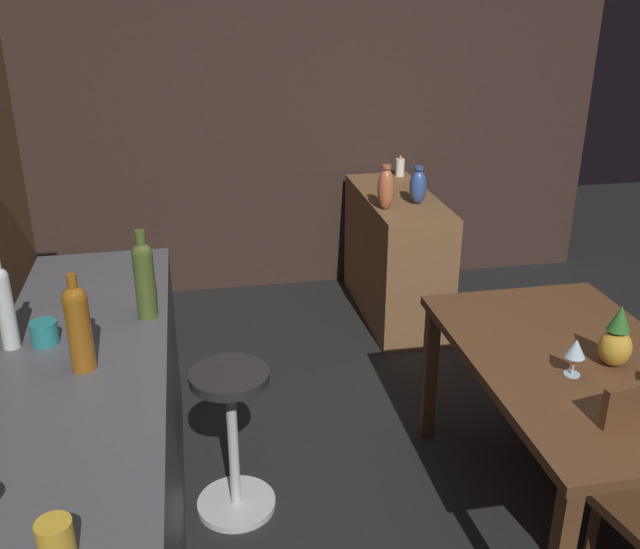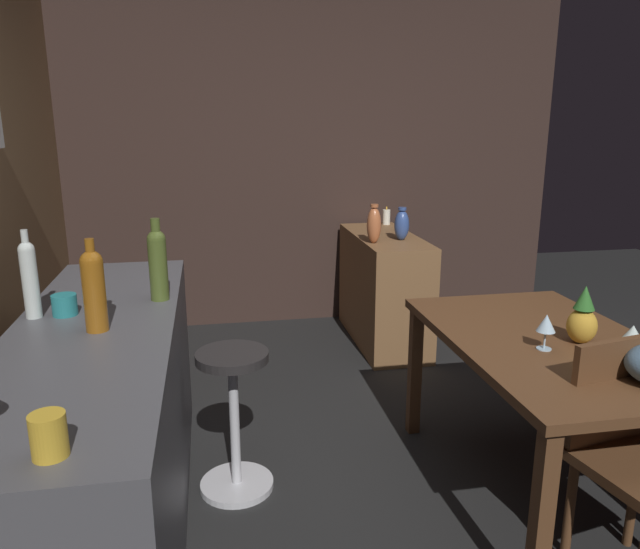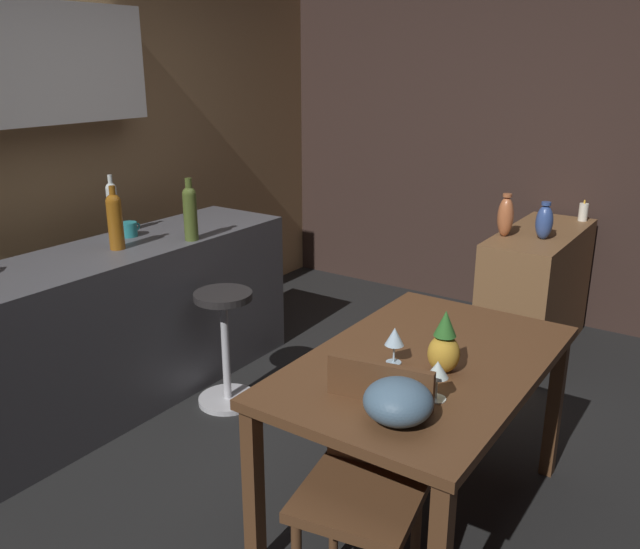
{
  "view_description": "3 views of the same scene",
  "coord_description": "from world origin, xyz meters",
  "px_view_note": "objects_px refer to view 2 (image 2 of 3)",
  "views": [
    {
      "loc": [
        -2.3,
        1.0,
        2.13
      ],
      "look_at": [
        0.69,
        0.43,
        0.83
      ],
      "focal_mm": 40.19,
      "sensor_mm": 36.0,
      "label": 1
    },
    {
      "loc": [
        -2.3,
        0.97,
        1.65
      ],
      "look_at": [
        0.69,
        0.41,
        0.86
      ],
      "focal_mm": 33.77,
      "sensor_mm": 36.0,
      "label": 2
    },
    {
      "loc": [
        -2.3,
        -1.43,
        1.87
      ],
      "look_at": [
        0.35,
        0.38,
        0.82
      ],
      "focal_mm": 36.89,
      "sensor_mm": 36.0,
      "label": 3
    }
  ],
  "objects_px": {
    "chair_near_window": "(633,452)",
    "cup_teal": "(65,305)",
    "wine_glass_left": "(633,334)",
    "wine_bottle_clear": "(30,277)",
    "bar_stool": "(234,417)",
    "cup_mustard": "(49,435)",
    "vase_ceramic_blue": "(402,225)",
    "pineapple_centerpiece": "(583,319)",
    "wine_bottle_olive": "(158,261)",
    "vase_copper": "(374,225)",
    "dining_table": "(549,358)",
    "wine_glass_right": "(546,324)",
    "pillar_candle_tall": "(386,217)",
    "sideboard_cabinet": "(384,289)",
    "wine_bottle_amber": "(94,287)"
  },
  "relations": [
    {
      "from": "wine_glass_left",
      "to": "pillar_candle_tall",
      "type": "height_order",
      "value": "pillar_candle_tall"
    },
    {
      "from": "wine_glass_left",
      "to": "wine_glass_right",
      "type": "xyz_separation_m",
      "value": [
        0.17,
        0.26,
        -0.0
      ]
    },
    {
      "from": "wine_bottle_amber",
      "to": "vase_copper",
      "type": "distance_m",
      "value": 2.31
    },
    {
      "from": "wine_glass_left",
      "to": "wine_bottle_clear",
      "type": "height_order",
      "value": "wine_bottle_clear"
    },
    {
      "from": "wine_bottle_olive",
      "to": "cup_mustard",
      "type": "distance_m",
      "value": 1.24
    },
    {
      "from": "wine_glass_left",
      "to": "wine_bottle_clear",
      "type": "relative_size",
      "value": 0.42
    },
    {
      "from": "pineapple_centerpiece",
      "to": "wine_bottle_olive",
      "type": "distance_m",
      "value": 1.79
    },
    {
      "from": "dining_table",
      "to": "wine_glass_right",
      "type": "relative_size",
      "value": 9.18
    },
    {
      "from": "vase_ceramic_blue",
      "to": "pineapple_centerpiece",
      "type": "bearing_deg",
      "value": -174.41
    },
    {
      "from": "chair_near_window",
      "to": "vase_ceramic_blue",
      "type": "relative_size",
      "value": 3.82
    },
    {
      "from": "bar_stool",
      "to": "wine_glass_left",
      "type": "height_order",
      "value": "wine_glass_left"
    },
    {
      "from": "wine_glass_left",
      "to": "vase_copper",
      "type": "relative_size",
      "value": 0.54
    },
    {
      "from": "wine_bottle_clear",
      "to": "cup_mustard",
      "type": "distance_m",
      "value": 1.12
    },
    {
      "from": "pineapple_centerpiece",
      "to": "bar_stool",
      "type": "bearing_deg",
      "value": 76.74
    },
    {
      "from": "sideboard_cabinet",
      "to": "cup_teal",
      "type": "distance_m",
      "value": 2.62
    },
    {
      "from": "cup_mustard",
      "to": "vase_copper",
      "type": "bearing_deg",
      "value": -29.79
    },
    {
      "from": "bar_stool",
      "to": "cup_mustard",
      "type": "xyz_separation_m",
      "value": [
        -1.14,
        0.45,
        0.6
      ]
    },
    {
      "from": "vase_copper",
      "to": "wine_bottle_clear",
      "type": "bearing_deg",
      "value": 130.48
    },
    {
      "from": "cup_teal",
      "to": "vase_ceramic_blue",
      "type": "xyz_separation_m",
      "value": [
        1.59,
        -1.9,
        -0.01
      ]
    },
    {
      "from": "wine_glass_right",
      "to": "wine_bottle_clear",
      "type": "xyz_separation_m",
      "value": [
        0.3,
        2.01,
        0.22
      ]
    },
    {
      "from": "sideboard_cabinet",
      "to": "wine_bottle_clear",
      "type": "relative_size",
      "value": 3.17
    },
    {
      "from": "wine_bottle_amber",
      "to": "pillar_candle_tall",
      "type": "relative_size",
      "value": 2.36
    },
    {
      "from": "chair_near_window",
      "to": "cup_mustard",
      "type": "height_order",
      "value": "cup_mustard"
    },
    {
      "from": "vase_copper",
      "to": "vase_ceramic_blue",
      "type": "distance_m",
      "value": 0.23
    },
    {
      "from": "chair_near_window",
      "to": "vase_copper",
      "type": "distance_m",
      "value": 2.32
    },
    {
      "from": "chair_near_window",
      "to": "vase_copper",
      "type": "bearing_deg",
      "value": 8.6
    },
    {
      "from": "wine_glass_left",
      "to": "cup_mustard",
      "type": "bearing_deg",
      "value": 106.81
    },
    {
      "from": "pineapple_centerpiece",
      "to": "cup_mustard",
      "type": "relative_size",
      "value": 2.11
    },
    {
      "from": "chair_near_window",
      "to": "wine_glass_left",
      "type": "height_order",
      "value": "same"
    },
    {
      "from": "pineapple_centerpiece",
      "to": "vase_ceramic_blue",
      "type": "height_order",
      "value": "vase_ceramic_blue"
    },
    {
      "from": "chair_near_window",
      "to": "wine_bottle_clear",
      "type": "relative_size",
      "value": 2.55
    },
    {
      "from": "pillar_candle_tall",
      "to": "wine_bottle_olive",
      "type": "bearing_deg",
      "value": 141.97
    },
    {
      "from": "sideboard_cabinet",
      "to": "wine_glass_right",
      "type": "height_order",
      "value": "wine_glass_right"
    },
    {
      "from": "wine_bottle_clear",
      "to": "cup_mustard",
      "type": "height_order",
      "value": "wine_bottle_clear"
    },
    {
      "from": "wine_bottle_olive",
      "to": "wine_glass_left",
      "type": "bearing_deg",
      "value": -109.31
    },
    {
      "from": "vase_ceramic_blue",
      "to": "wine_bottle_olive",
      "type": "bearing_deg",
      "value": 132.98
    },
    {
      "from": "dining_table",
      "to": "wine_glass_left",
      "type": "xyz_separation_m",
      "value": [
        -0.27,
        -0.17,
        0.2
      ]
    },
    {
      "from": "sideboard_cabinet",
      "to": "wine_glass_right",
      "type": "relative_size",
      "value": 7.42
    },
    {
      "from": "wine_bottle_amber",
      "to": "vase_ceramic_blue",
      "type": "bearing_deg",
      "value": -44.13
    },
    {
      "from": "cup_mustard",
      "to": "pillar_candle_tall",
      "type": "xyz_separation_m",
      "value": [
        3.31,
        -1.79,
        -0.07
      ]
    },
    {
      "from": "sideboard_cabinet",
      "to": "cup_mustard",
      "type": "distance_m",
      "value": 3.34
    },
    {
      "from": "wine_glass_right",
      "to": "vase_ceramic_blue",
      "type": "height_order",
      "value": "vase_ceramic_blue"
    },
    {
      "from": "cup_teal",
      "to": "vase_ceramic_blue",
      "type": "bearing_deg",
      "value": -50.12
    },
    {
      "from": "pineapple_centerpiece",
      "to": "wine_bottle_olive",
      "type": "bearing_deg",
      "value": 76.41
    },
    {
      "from": "cup_mustard",
      "to": "chair_near_window",
      "type": "bearing_deg",
      "value": -79.16
    },
    {
      "from": "vase_ceramic_blue",
      "to": "vase_copper",
      "type": "bearing_deg",
      "value": 107.02
    },
    {
      "from": "dining_table",
      "to": "pillar_candle_tall",
      "type": "xyz_separation_m",
      "value": [
        2.45,
        0.0,
        0.23
      ]
    },
    {
      "from": "chair_near_window",
      "to": "cup_teal",
      "type": "distance_m",
      "value": 2.19
    },
    {
      "from": "wine_glass_right",
      "to": "vase_copper",
      "type": "bearing_deg",
      "value": 6.63
    },
    {
      "from": "bar_stool",
      "to": "vase_ceramic_blue",
      "type": "height_order",
      "value": "vase_ceramic_blue"
    }
  ]
}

